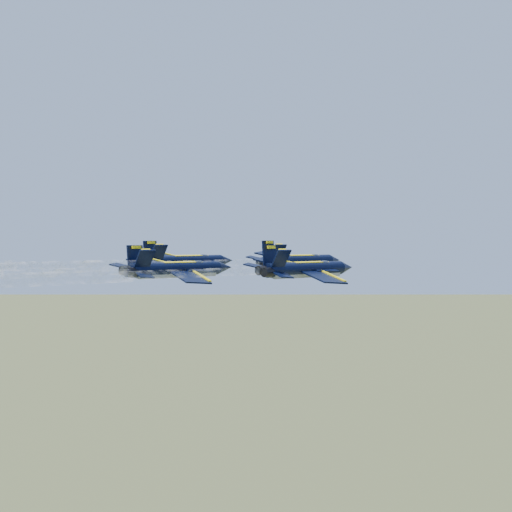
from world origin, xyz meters
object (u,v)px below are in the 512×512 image
Objects in this scene: jet_left at (187,262)px; jet_lead at (300,261)px; jet_slot at (178,269)px; jet_right at (307,269)px.

jet_lead is at bearing 47.39° from jet_left.
jet_slot is at bearing -90.02° from jet_lead.
jet_left is at bearing -132.61° from jet_lead.
jet_lead is at bearing 89.98° from jet_slot.
jet_lead is 1.00× the size of jet_slot.
jet_slot is at bearing -136.00° from jet_right.
jet_left is 14.52m from jet_slot.
jet_left and jet_right have the same top height.
jet_lead is 1.00× the size of jet_right.
jet_left is 1.00× the size of jet_slot.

